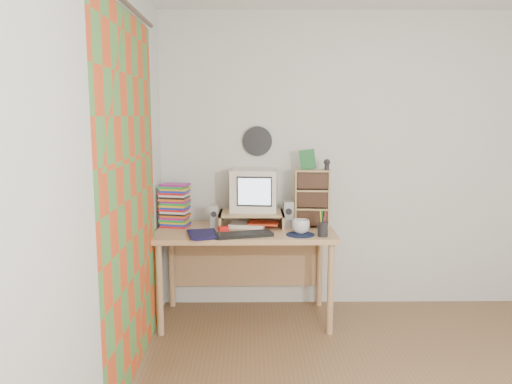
{
  "coord_description": "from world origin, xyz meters",
  "views": [
    {
      "loc": [
        -0.99,
        -2.49,
        1.64
      ],
      "look_at": [
        -0.95,
        1.33,
        1.06
      ],
      "focal_mm": 35.0,
      "sensor_mm": 36.0,
      "label": 1
    }
  ],
  "objects_px": {
    "cd_rack": "(312,198)",
    "mug": "(301,227)",
    "keyboard": "(244,235)",
    "dvd_stack": "(175,208)",
    "diary": "(189,233)",
    "desk": "(245,244)",
    "crt_monitor": "(254,190)"
  },
  "relations": [
    {
      "from": "cd_rack",
      "to": "keyboard",
      "type": "bearing_deg",
      "value": -143.29
    },
    {
      "from": "crt_monitor",
      "to": "dvd_stack",
      "type": "relative_size",
      "value": 1.19
    },
    {
      "from": "cd_rack",
      "to": "diary",
      "type": "xyz_separation_m",
      "value": [
        -0.96,
        -0.34,
        -0.21
      ]
    },
    {
      "from": "desk",
      "to": "diary",
      "type": "relative_size",
      "value": 5.34
    },
    {
      "from": "dvd_stack",
      "to": "mug",
      "type": "distance_m",
      "value": 1.03
    },
    {
      "from": "crt_monitor",
      "to": "desk",
      "type": "bearing_deg",
      "value": -123.2
    },
    {
      "from": "crt_monitor",
      "to": "dvd_stack",
      "type": "xyz_separation_m",
      "value": [
        -0.64,
        -0.04,
        -0.14
      ]
    },
    {
      "from": "keyboard",
      "to": "mug",
      "type": "height_order",
      "value": "mug"
    },
    {
      "from": "mug",
      "to": "diary",
      "type": "relative_size",
      "value": 0.52
    },
    {
      "from": "keyboard",
      "to": "mug",
      "type": "distance_m",
      "value": 0.44
    },
    {
      "from": "mug",
      "to": "crt_monitor",
      "type": "bearing_deg",
      "value": 139.95
    },
    {
      "from": "dvd_stack",
      "to": "diary",
      "type": "height_order",
      "value": "dvd_stack"
    },
    {
      "from": "dvd_stack",
      "to": "diary",
      "type": "relative_size",
      "value": 1.15
    },
    {
      "from": "keyboard",
      "to": "dvd_stack",
      "type": "xyz_separation_m",
      "value": [
        -0.57,
        0.34,
        0.14
      ]
    },
    {
      "from": "crt_monitor",
      "to": "cd_rack",
      "type": "xyz_separation_m",
      "value": [
        0.47,
        -0.05,
        -0.06
      ]
    },
    {
      "from": "crt_monitor",
      "to": "diary",
      "type": "relative_size",
      "value": 1.36
    },
    {
      "from": "desk",
      "to": "mug",
      "type": "xyz_separation_m",
      "value": [
        0.43,
        -0.21,
        0.19
      ]
    },
    {
      "from": "desk",
      "to": "cd_rack",
      "type": "distance_m",
      "value": 0.65
    },
    {
      "from": "desk",
      "to": "dvd_stack",
      "type": "bearing_deg",
      "value": 175.71
    },
    {
      "from": "diary",
      "to": "cd_rack",
      "type": "bearing_deg",
      "value": 6.39
    },
    {
      "from": "desk",
      "to": "keyboard",
      "type": "relative_size",
      "value": 3.31
    },
    {
      "from": "diary",
      "to": "crt_monitor",
      "type": "bearing_deg",
      "value": 25.45
    },
    {
      "from": "keyboard",
      "to": "mug",
      "type": "relative_size",
      "value": 3.12
    },
    {
      "from": "cd_rack",
      "to": "mug",
      "type": "xyz_separation_m",
      "value": [
        -0.11,
        -0.25,
        -0.18
      ]
    },
    {
      "from": "diary",
      "to": "keyboard",
      "type": "bearing_deg",
      "value": -12.43
    },
    {
      "from": "keyboard",
      "to": "cd_rack",
      "type": "distance_m",
      "value": 0.68
    },
    {
      "from": "desk",
      "to": "mug",
      "type": "relative_size",
      "value": 10.33
    },
    {
      "from": "crt_monitor",
      "to": "keyboard",
      "type": "relative_size",
      "value": 0.84
    },
    {
      "from": "keyboard",
      "to": "cd_rack",
      "type": "relative_size",
      "value": 0.91
    },
    {
      "from": "dvd_stack",
      "to": "diary",
      "type": "xyz_separation_m",
      "value": [
        0.15,
        -0.35,
        -0.12
      ]
    },
    {
      "from": "cd_rack",
      "to": "diary",
      "type": "height_order",
      "value": "cd_rack"
    },
    {
      "from": "desk",
      "to": "dvd_stack",
      "type": "xyz_separation_m",
      "value": [
        -0.57,
        0.04,
        0.29
      ]
    }
  ]
}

